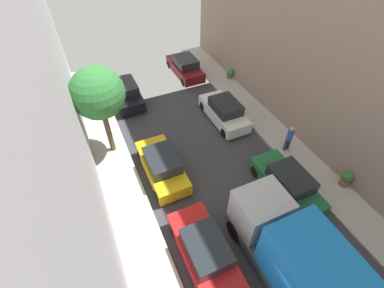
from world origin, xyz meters
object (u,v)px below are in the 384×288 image
at_px(parked_car_right_2, 287,184).
at_px(potted_plant_0, 347,178).
at_px(delivery_truck, 302,267).
at_px(potted_plant_3, 83,108).
at_px(parked_car_right_3, 224,112).
at_px(parked_car_left_5, 126,93).
at_px(street_tree_2, 98,94).
at_px(parked_car_right_4, 185,67).
at_px(potted_plant_2, 82,96).
at_px(parked_car_left_4, 162,165).
at_px(pedestrian, 289,138).
at_px(parked_car_left_3, 205,251).
at_px(potted_plant_1, 230,73).

relative_size(parked_car_right_2, potted_plant_0, 4.45).
height_order(delivery_truck, potted_plant_3, delivery_truck).
bearing_deg(parked_car_right_3, parked_car_left_5, 137.67).
bearing_deg(potted_plant_0, delivery_truck, -153.97).
bearing_deg(street_tree_2, parked_car_right_4, 40.41).
xyz_separation_m(parked_car_left_5, street_tree_2, (-2.09, -4.74, 3.40)).
height_order(parked_car_left_5, potted_plant_0, parked_car_left_5).
height_order(parked_car_right_4, potted_plant_2, parked_car_right_4).
distance_m(parked_car_left_4, street_tree_2, 4.96).
relative_size(parked_car_right_3, parked_car_right_4, 1.00).
xyz_separation_m(pedestrian, potted_plant_2, (-10.32, 10.01, -0.45)).
xyz_separation_m(parked_car_left_5, potted_plant_2, (-2.95, 0.97, -0.10)).
height_order(parked_car_left_4, parked_car_right_4, same).
distance_m(parked_car_right_3, parked_car_right_4, 6.55).
height_order(street_tree_2, potted_plant_3, street_tree_2).
bearing_deg(potted_plant_3, parked_car_right_2, -52.45).
bearing_deg(parked_car_left_5, potted_plant_3, -172.01).
bearing_deg(parked_car_left_4, parked_car_right_2, -35.17).
bearing_deg(parked_car_left_3, parked_car_left_4, 90.00).
height_order(parked_car_right_3, parked_car_right_4, same).
bearing_deg(parked_car_left_3, parked_car_left_5, 90.00).
distance_m(parked_car_left_4, parked_car_right_4, 10.77).
bearing_deg(parked_car_right_4, potted_plant_2, -175.42).
xyz_separation_m(parked_car_left_3, pedestrian, (7.37, 3.84, 0.35)).
height_order(parked_car_right_4, potted_plant_0, parked_car_right_4).
distance_m(parked_car_left_4, parked_car_right_3, 6.07).
relative_size(parked_car_left_4, parked_car_left_5, 1.00).
xyz_separation_m(parked_car_right_2, potted_plant_1, (2.96, 10.93, -0.11)).
bearing_deg(parked_car_left_4, pedestrian, -10.44).
distance_m(parked_car_left_5, potted_plant_3, 3.13).
xyz_separation_m(parked_car_left_5, potted_plant_3, (-3.10, -0.44, -0.10)).
distance_m(pedestrian, potted_plant_2, 14.38).
bearing_deg(parked_car_left_4, potted_plant_0, -29.41).
xyz_separation_m(pedestrian, potted_plant_0, (1.11, -3.42, -0.42)).
distance_m(street_tree_2, potted_plant_2, 6.75).
distance_m(parked_car_left_3, potted_plant_2, 14.16).
xyz_separation_m(parked_car_right_2, pedestrian, (1.97, 2.45, 0.35)).
bearing_deg(potted_plant_0, potted_plant_1, 90.56).
xyz_separation_m(parked_car_right_3, delivery_truck, (-2.70, -10.37, 1.07)).
height_order(parked_car_left_4, potted_plant_1, parked_car_left_4).
bearing_deg(parked_car_left_3, potted_plant_0, 2.84).
height_order(parked_car_left_3, parked_car_left_4, same).
bearing_deg(parked_car_right_2, parked_car_left_4, 144.83).
relative_size(potted_plant_2, potted_plant_3, 0.96).
distance_m(parked_car_left_4, delivery_truck, 8.14).
bearing_deg(delivery_truck, pedestrian, 53.21).
relative_size(parked_car_right_4, potted_plant_1, 5.08).
bearing_deg(parked_car_left_5, delivery_truck, -79.98).
xyz_separation_m(street_tree_2, potted_plant_3, (-1.01, 4.31, -3.50)).
xyz_separation_m(parked_car_left_3, parked_car_right_2, (5.40, 1.39, 0.00)).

